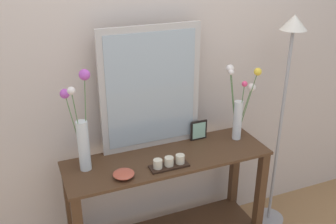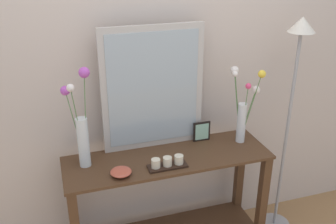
{
  "view_description": "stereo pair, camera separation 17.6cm",
  "coord_description": "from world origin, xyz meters",
  "px_view_note": "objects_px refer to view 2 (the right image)",
  "views": [
    {
      "loc": [
        -0.82,
        -1.97,
        2.09
      ],
      "look_at": [
        0.0,
        0.0,
        1.15
      ],
      "focal_mm": 40.92,
      "sensor_mm": 36.0,
      "label": 1
    },
    {
      "loc": [
        -0.65,
        -2.03,
        2.09
      ],
      "look_at": [
        0.0,
        0.0,
        1.15
      ],
      "focal_mm": 40.92,
      "sensor_mm": 36.0,
      "label": 2
    }
  ],
  "objects_px": {
    "mirror_leaning": "(153,89)",
    "candle_tray": "(167,163)",
    "floor_lamp": "(292,95)",
    "vase_right": "(244,108)",
    "picture_frame_small": "(202,131)",
    "decorative_bowl": "(121,172)",
    "tall_vase_left": "(82,128)",
    "console_table": "(168,199)"
  },
  "relations": [
    {
      "from": "picture_frame_small",
      "to": "decorative_bowl",
      "type": "xyz_separation_m",
      "value": [
        -0.62,
        -0.26,
        -0.05
      ]
    },
    {
      "from": "vase_right",
      "to": "candle_tray",
      "type": "distance_m",
      "value": 0.65
    },
    {
      "from": "mirror_leaning",
      "to": "decorative_bowl",
      "type": "height_order",
      "value": "mirror_leaning"
    },
    {
      "from": "vase_right",
      "to": "decorative_bowl",
      "type": "relative_size",
      "value": 4.15
    },
    {
      "from": "console_table",
      "to": "decorative_bowl",
      "type": "xyz_separation_m",
      "value": [
        -0.33,
        -0.12,
        0.36
      ]
    },
    {
      "from": "floor_lamp",
      "to": "picture_frame_small",
      "type": "bearing_deg",
      "value": 171.93
    },
    {
      "from": "candle_tray",
      "to": "decorative_bowl",
      "type": "bearing_deg",
      "value": -179.38
    },
    {
      "from": "tall_vase_left",
      "to": "floor_lamp",
      "type": "xyz_separation_m",
      "value": [
        1.44,
        -0.01,
        0.04
      ]
    },
    {
      "from": "tall_vase_left",
      "to": "picture_frame_small",
      "type": "xyz_separation_m",
      "value": [
        0.81,
        0.08,
        -0.19
      ]
    },
    {
      "from": "tall_vase_left",
      "to": "candle_tray",
      "type": "distance_m",
      "value": 0.56
    },
    {
      "from": "tall_vase_left",
      "to": "picture_frame_small",
      "type": "bearing_deg",
      "value": 5.84
    },
    {
      "from": "tall_vase_left",
      "to": "decorative_bowl",
      "type": "xyz_separation_m",
      "value": [
        0.19,
        -0.18,
        -0.23
      ]
    },
    {
      "from": "vase_right",
      "to": "candle_tray",
      "type": "relative_size",
      "value": 2.17
    },
    {
      "from": "vase_right",
      "to": "picture_frame_small",
      "type": "height_order",
      "value": "vase_right"
    },
    {
      "from": "mirror_leaning",
      "to": "candle_tray",
      "type": "relative_size",
      "value": 3.35
    },
    {
      "from": "tall_vase_left",
      "to": "candle_tray",
      "type": "relative_size",
      "value": 2.59
    },
    {
      "from": "decorative_bowl",
      "to": "floor_lamp",
      "type": "bearing_deg",
      "value": 7.78
    },
    {
      "from": "decorative_bowl",
      "to": "floor_lamp",
      "type": "distance_m",
      "value": 1.29
    },
    {
      "from": "vase_right",
      "to": "picture_frame_small",
      "type": "distance_m",
      "value": 0.33
    },
    {
      "from": "candle_tray",
      "to": "tall_vase_left",
      "type": "bearing_deg",
      "value": 160.06
    },
    {
      "from": "picture_frame_small",
      "to": "decorative_bowl",
      "type": "relative_size",
      "value": 1.1
    },
    {
      "from": "console_table",
      "to": "tall_vase_left",
      "type": "xyz_separation_m",
      "value": [
        -0.52,
        0.06,
        0.59
      ]
    },
    {
      "from": "vase_right",
      "to": "console_table",
      "type": "bearing_deg",
      "value": -174.69
    },
    {
      "from": "floor_lamp",
      "to": "tall_vase_left",
      "type": "bearing_deg",
      "value": 179.74
    },
    {
      "from": "console_table",
      "to": "tall_vase_left",
      "type": "bearing_deg",
      "value": 173.64
    },
    {
      "from": "candle_tray",
      "to": "picture_frame_small",
      "type": "relative_size",
      "value": 1.74
    },
    {
      "from": "tall_vase_left",
      "to": "vase_right",
      "type": "height_order",
      "value": "tall_vase_left"
    },
    {
      "from": "candle_tray",
      "to": "picture_frame_small",
      "type": "distance_m",
      "value": 0.42
    },
    {
      "from": "floor_lamp",
      "to": "vase_right",
      "type": "bearing_deg",
      "value": -179.9
    },
    {
      "from": "console_table",
      "to": "vase_right",
      "type": "bearing_deg",
      "value": 5.31
    },
    {
      "from": "vase_right",
      "to": "decorative_bowl",
      "type": "height_order",
      "value": "vase_right"
    },
    {
      "from": "mirror_leaning",
      "to": "decorative_bowl",
      "type": "bearing_deg",
      "value": -134.01
    },
    {
      "from": "mirror_leaning",
      "to": "decorative_bowl",
      "type": "xyz_separation_m",
      "value": [
        -0.29,
        -0.3,
        -0.39
      ]
    },
    {
      "from": "mirror_leaning",
      "to": "picture_frame_small",
      "type": "relative_size",
      "value": 5.81
    },
    {
      "from": "candle_tray",
      "to": "floor_lamp",
      "type": "distance_m",
      "value": 1.01
    },
    {
      "from": "candle_tray",
      "to": "vase_right",
      "type": "bearing_deg",
      "value": 15.83
    },
    {
      "from": "vase_right",
      "to": "mirror_leaning",
      "type": "bearing_deg",
      "value": 167.83
    },
    {
      "from": "vase_right",
      "to": "floor_lamp",
      "type": "height_order",
      "value": "floor_lamp"
    },
    {
      "from": "candle_tray",
      "to": "decorative_bowl",
      "type": "distance_m",
      "value": 0.29
    },
    {
      "from": "picture_frame_small",
      "to": "decorative_bowl",
      "type": "bearing_deg",
      "value": -157.25
    },
    {
      "from": "vase_right",
      "to": "candle_tray",
      "type": "height_order",
      "value": "vase_right"
    },
    {
      "from": "mirror_leaning",
      "to": "picture_frame_small",
      "type": "height_order",
      "value": "mirror_leaning"
    }
  ]
}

